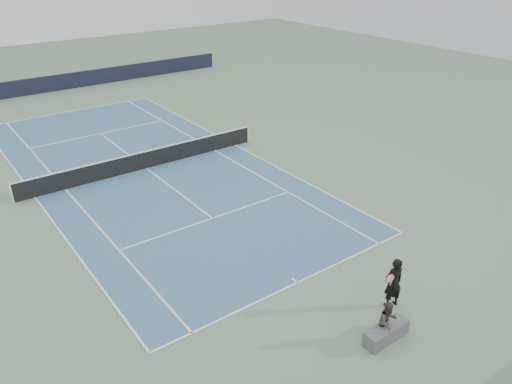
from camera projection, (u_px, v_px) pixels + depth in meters
ground at (146, 168)px, 25.52m from camera, size 80.00×80.00×0.00m
court_surface at (146, 168)px, 25.51m from camera, size 10.97×23.77×0.01m
tennis_net at (145, 159)px, 25.29m from camera, size 12.90×0.10×1.07m
windscreen_far at (44, 85)px, 38.12m from camera, size 30.00×0.25×1.20m
tennis_player at (393, 282)px, 15.55m from camera, size 0.83×0.63×1.75m
tennis_ball at (393, 319)px, 15.30m from camera, size 0.07×0.07×0.07m
spectator_bench at (387, 327)px, 14.35m from camera, size 1.56×0.75×1.31m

